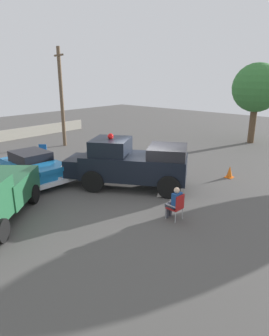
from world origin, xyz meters
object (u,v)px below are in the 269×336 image
(oak_tree_distant, at_px, (257,88))
(lawn_chair_by_car, at_px, (42,151))
(lawn_chair_near_truck, at_px, (177,206))
(vintage_fire_truck, at_px, (130,163))
(utility_pole, at_px, (61,96))
(spectator_seated, at_px, (174,202))
(traffic_cone, at_px, (230,172))
(classic_hot_rod, at_px, (35,166))

(oak_tree_distant, bearing_deg, lawn_chair_by_car, -29.97)
(lawn_chair_by_car, xyz_separation_m, oak_tree_distant, (-13.85, 7.99, 3.64))
(lawn_chair_by_car, height_order, oak_tree_distant, oak_tree_distant)
(lawn_chair_near_truck, xyz_separation_m, oak_tree_distant, (-15.13, -2.94, 3.64))
(vintage_fire_truck, height_order, oak_tree_distant, oak_tree_distant)
(utility_pole, bearing_deg, vintage_fire_truck, 71.29)
(lawn_chair_near_truck, height_order, spectator_seated, spectator_seated)
(lawn_chair_near_truck, bearing_deg, utility_pole, -109.51)
(lawn_chair_by_car, height_order, traffic_cone, lawn_chair_by_car)
(vintage_fire_truck, height_order, spectator_seated, vintage_fire_truck)
(utility_pole, bearing_deg, oak_tree_distant, 135.03)
(classic_hot_rod, relative_size, spectator_seated, 3.45)
(spectator_seated, relative_size, utility_pole, 0.18)
(vintage_fire_truck, distance_m, oak_tree_distant, 14.03)
(lawn_chair_by_car, bearing_deg, spectator_seated, 83.29)
(oak_tree_distant, relative_size, traffic_cone, 9.63)
(classic_hot_rod, bearing_deg, lawn_chair_near_truck, 97.46)
(oak_tree_distant, distance_m, utility_pole, 14.72)
(lawn_chair_near_truck, xyz_separation_m, utility_pole, (-4.73, -13.33, 3.12))
(spectator_seated, relative_size, oak_tree_distant, 0.21)
(classic_hot_rod, height_order, oak_tree_distant, oak_tree_distant)
(spectator_seated, distance_m, traffic_cone, 5.93)
(lawn_chair_near_truck, xyz_separation_m, lawn_chair_by_car, (-1.28, -10.93, 0.00))
(vintage_fire_truck, distance_m, spectator_seated, 3.85)
(lawn_chair_near_truck, height_order, oak_tree_distant, oak_tree_distant)
(vintage_fire_truck, distance_m, lawn_chair_near_truck, 3.99)
(spectator_seated, bearing_deg, utility_pole, -109.66)
(lawn_chair_by_car, bearing_deg, classic_hot_rod, 51.92)
(vintage_fire_truck, height_order, traffic_cone, vintage_fire_truck)
(vintage_fire_truck, relative_size, oak_tree_distant, 1.02)
(vintage_fire_truck, relative_size, traffic_cone, 9.84)
(spectator_seated, bearing_deg, traffic_cone, -175.64)
(vintage_fire_truck, bearing_deg, lawn_chair_near_truck, 68.41)
(classic_hot_rod, xyz_separation_m, lawn_chair_near_truck, (-1.04, 7.96, -0.16))
(traffic_cone, bearing_deg, utility_pole, -84.68)
(oak_tree_distant, bearing_deg, utility_pole, -44.97)
(vintage_fire_truck, bearing_deg, traffic_cone, 145.32)
(oak_tree_distant, bearing_deg, lawn_chair_near_truck, 10.99)
(classic_hot_rod, xyz_separation_m, oak_tree_distant, (-16.17, 5.02, 3.49))
(classic_hot_rod, bearing_deg, spectator_seated, 97.64)
(vintage_fire_truck, bearing_deg, lawn_chair_by_car, -88.64)
(lawn_chair_near_truck, xyz_separation_m, traffic_cone, (-5.91, -0.58, -0.28))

